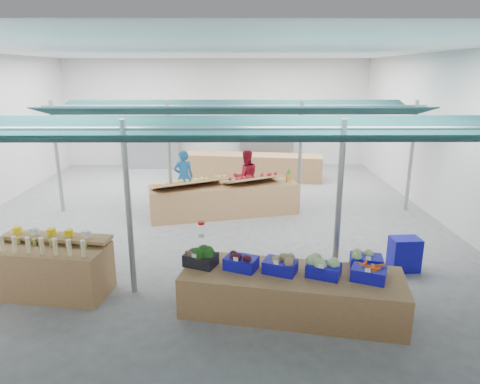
% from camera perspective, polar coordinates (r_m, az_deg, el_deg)
% --- Properties ---
extents(floor, '(13.00, 13.00, 0.00)m').
position_cam_1_polar(floor, '(11.42, -4.46, -3.25)').
color(floor, '#5F5F61').
rests_on(floor, ground).
extents(hall, '(13.00, 13.00, 13.00)m').
position_cam_1_polar(hall, '(12.28, -4.28, 10.75)').
color(hall, silver).
rests_on(hall, ground).
extents(pole_grid, '(10.00, 4.60, 3.00)m').
position_cam_1_polar(pole_grid, '(9.22, -0.77, 3.85)').
color(pole_grid, gray).
rests_on(pole_grid, floor).
extents(awnings, '(9.50, 7.08, 0.30)m').
position_cam_1_polar(awnings, '(9.06, -0.79, 9.85)').
color(awnings, black).
rests_on(awnings, pole_grid).
extents(back_shelving_left, '(2.00, 0.50, 2.00)m').
position_cam_1_polar(back_shelving_left, '(17.30, -11.53, 6.46)').
color(back_shelving_left, '#B23F33').
rests_on(back_shelving_left, floor).
extents(back_shelving_right, '(2.00, 0.50, 2.00)m').
position_cam_1_polar(back_shelving_right, '(17.03, 3.60, 6.59)').
color(back_shelving_right, '#B23F33').
rests_on(back_shelving_right, floor).
extents(bottle_shelf, '(2.06, 1.41, 1.14)m').
position_cam_1_polar(bottle_shelf, '(8.14, -23.80, -9.21)').
color(bottle_shelf, brown).
rests_on(bottle_shelf, floor).
extents(veg_counter, '(3.61, 1.82, 0.67)m').
position_cam_1_polar(veg_counter, '(7.02, 6.87, -13.15)').
color(veg_counter, brown).
rests_on(veg_counter, floor).
extents(fruit_counter, '(4.00, 1.82, 0.83)m').
position_cam_1_polar(fruit_counter, '(11.39, -2.11, -1.06)').
color(fruit_counter, brown).
rests_on(fruit_counter, floor).
extents(far_counter, '(5.01, 1.71, 0.88)m').
position_cam_1_polar(far_counter, '(15.25, 1.58, 3.40)').
color(far_counter, brown).
rests_on(far_counter, floor).
extents(crate_stack, '(0.57, 0.41, 0.66)m').
position_cam_1_polar(crate_stack, '(8.90, 21.06, -7.72)').
color(crate_stack, '#110FA8').
rests_on(crate_stack, floor).
extents(vendor_left, '(0.64, 0.50, 1.56)m').
position_cam_1_polar(vendor_left, '(12.44, -7.52, 2.00)').
color(vendor_left, '#175596').
rests_on(vendor_left, floor).
extents(vendor_right, '(0.87, 0.75, 1.56)m').
position_cam_1_polar(vendor_right, '(12.35, 0.80, 2.04)').
color(vendor_right, maroon).
rests_on(vendor_right, floor).
extents(crate_broccoli, '(0.60, 0.52, 0.35)m').
position_cam_1_polar(crate_broccoli, '(7.04, -5.27, -8.53)').
color(crate_broccoli, black).
rests_on(crate_broccoli, veg_counter).
extents(crate_beets, '(0.60, 0.52, 0.29)m').
position_cam_1_polar(crate_beets, '(6.90, 0.16, -9.20)').
color(crate_beets, '#110FA8').
rests_on(crate_beets, veg_counter).
extents(crate_celeriac, '(0.60, 0.52, 0.31)m').
position_cam_1_polar(crate_celeriac, '(6.82, 5.37, -9.50)').
color(crate_celeriac, '#110FA8').
rests_on(crate_celeriac, veg_counter).
extents(crate_cabbage, '(0.60, 0.52, 0.35)m').
position_cam_1_polar(crate_cabbage, '(6.79, 11.10, -9.73)').
color(crate_cabbage, '#110FA8').
rests_on(crate_cabbage, veg_counter).
extents(crate_carrots, '(0.60, 0.52, 0.29)m').
position_cam_1_polar(crate_carrots, '(6.85, 16.78, -10.33)').
color(crate_carrots, '#110FA8').
rests_on(crate_carrots, veg_counter).
extents(sparrow, '(0.12, 0.09, 0.11)m').
position_cam_1_polar(sparrow, '(6.94, -6.79, -8.14)').
color(sparrow, brown).
rests_on(sparrow, crate_broccoli).
extents(pole_ribbon, '(0.12, 0.12, 0.28)m').
position_cam_1_polar(pole_ribbon, '(7.71, -5.18, -4.31)').
color(pole_ribbon, red).
rests_on(pole_ribbon, pole_grid).
extents(apple_heap_yellow, '(2.01, 1.49, 0.27)m').
position_cam_1_polar(apple_heap_yellow, '(11.00, -6.77, 1.38)').
color(apple_heap_yellow, '#997247').
rests_on(apple_heap_yellow, fruit_counter).
extents(apple_heap_red, '(1.65, 1.31, 0.27)m').
position_cam_1_polar(apple_heap_red, '(11.33, 1.87, 1.91)').
color(apple_heap_red, '#997247').
rests_on(apple_heap_red, fruit_counter).
extents(pineapple, '(0.14, 0.14, 0.39)m').
position_cam_1_polar(pineapple, '(11.63, 6.49, 2.26)').
color(pineapple, '#8C6019').
rests_on(pineapple, fruit_counter).
extents(crate_extra, '(0.56, 0.45, 0.32)m').
position_cam_1_polar(crate_extra, '(7.23, 16.50, -8.58)').
color(crate_extra, '#110FA8').
rests_on(crate_extra, veg_counter).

